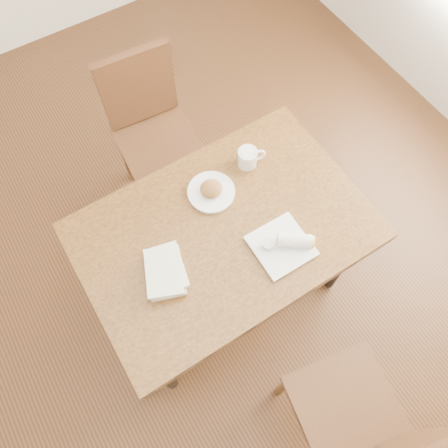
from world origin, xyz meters
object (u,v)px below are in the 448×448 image
chair_near (361,426)px  chair_far (151,125)px  table (224,237)px  coffee_mug (248,157)px  plate_scone (211,191)px  book_stack (165,271)px  plate_burrito (286,244)px

chair_near → chair_far: (-0.00, 1.78, 0.00)m
table → coffee_mug: 0.38m
plate_scone → book_stack: bearing=-147.5°
table → chair_near: 0.95m
chair_far → book_stack: size_ratio=3.74×
plate_burrito → book_stack: size_ratio=0.97×
chair_far → plate_burrito: bearing=-83.0°
table → coffee_mug: (0.28, 0.23, 0.13)m
chair_far → book_stack: 0.98m
chair_near → plate_burrito: size_ratio=3.87×
coffee_mug → plate_scone: bearing=-168.0°
table → coffee_mug: bearing=39.9°
plate_burrito → chair_near: bearing=-99.5°
coffee_mug → table: bearing=-140.1°
chair_near → plate_burrito: bearing=80.5°
plate_scone → coffee_mug: bearing=12.0°
chair_near → plate_burrito: chair_near is taller
plate_scone → book_stack: size_ratio=0.84×
table → book_stack: 0.33m
plate_scone → plate_burrito: bearing=-71.5°
coffee_mug → chair_near: bearing=-100.8°
coffee_mug → plate_burrito: 0.45m
table → chair_far: bearing=86.6°
plate_scone → coffee_mug: size_ratio=1.63×
plate_burrito → coffee_mug: bearing=77.1°
plate_scone → plate_burrito: (0.13, -0.39, 0.00)m
plate_scone → book_stack: plate_scone is taller
chair_near → chair_far: size_ratio=1.00×
chair_near → book_stack: bearing=112.0°
chair_far → book_stack: bearing=-112.3°
table → plate_scone: plate_scone is taller
chair_far → plate_scone: size_ratio=4.43×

